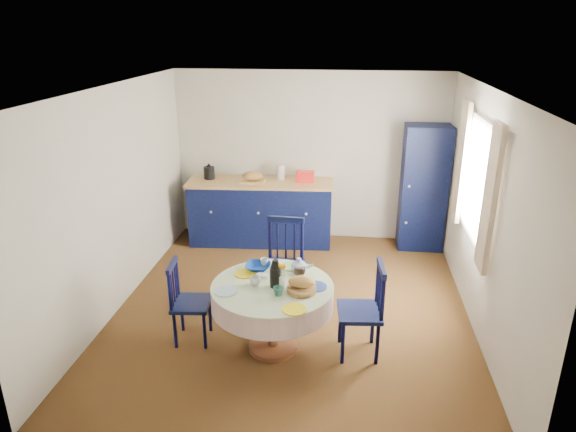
{
  "coord_description": "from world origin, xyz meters",
  "views": [
    {
      "loc": [
        0.58,
        -5.19,
        3.1
      ],
      "look_at": [
        -0.08,
        0.2,
        1.07
      ],
      "focal_mm": 32.0,
      "sensor_mm": 36.0,
      "label": 1
    }
  ],
  "objects_px": {
    "chair_far": "(284,263)",
    "cobalt_bowl": "(258,267)",
    "dining_table": "(274,296)",
    "chair_right": "(364,310)",
    "mug_d": "(264,262)",
    "kitchen_counter": "(261,211)",
    "mug_b": "(278,291)",
    "pantry_cabinet": "(424,188)",
    "mug_a": "(255,281)",
    "chair_left": "(188,301)",
    "mug_c": "(300,271)"
  },
  "relations": [
    {
      "from": "chair_far",
      "to": "cobalt_bowl",
      "type": "height_order",
      "value": "chair_far"
    },
    {
      "from": "dining_table",
      "to": "chair_right",
      "type": "relative_size",
      "value": 1.23
    },
    {
      "from": "chair_far",
      "to": "mug_d",
      "type": "height_order",
      "value": "chair_far"
    },
    {
      "from": "kitchen_counter",
      "to": "mug_b",
      "type": "xyz_separation_m",
      "value": [
        0.67,
        -2.9,
        0.28
      ]
    },
    {
      "from": "dining_table",
      "to": "mug_b",
      "type": "bearing_deg",
      "value": -68.64
    },
    {
      "from": "chair_right",
      "to": "pantry_cabinet",
      "type": "bearing_deg",
      "value": 157.21
    },
    {
      "from": "pantry_cabinet",
      "to": "kitchen_counter",
      "type": "bearing_deg",
      "value": -178.45
    },
    {
      "from": "mug_a",
      "to": "mug_b",
      "type": "distance_m",
      "value": 0.31
    },
    {
      "from": "pantry_cabinet",
      "to": "mug_d",
      "type": "distance_m",
      "value": 3.07
    },
    {
      "from": "pantry_cabinet",
      "to": "dining_table",
      "type": "xyz_separation_m",
      "value": [
        -1.75,
        -2.81,
        -0.3
      ]
    },
    {
      "from": "cobalt_bowl",
      "to": "mug_b",
      "type": "bearing_deg",
      "value": -60.97
    },
    {
      "from": "chair_right",
      "to": "kitchen_counter",
      "type": "bearing_deg",
      "value": -156.41
    },
    {
      "from": "dining_table",
      "to": "chair_left",
      "type": "relative_size",
      "value": 1.36
    },
    {
      "from": "mug_a",
      "to": "cobalt_bowl",
      "type": "xyz_separation_m",
      "value": [
        -0.03,
        0.33,
        -0.01
      ]
    },
    {
      "from": "chair_left",
      "to": "cobalt_bowl",
      "type": "height_order",
      "value": "chair_left"
    },
    {
      "from": "chair_left",
      "to": "mug_b",
      "type": "height_order",
      "value": "chair_left"
    },
    {
      "from": "chair_right",
      "to": "mug_d",
      "type": "relative_size",
      "value": 11.05
    },
    {
      "from": "mug_c",
      "to": "mug_d",
      "type": "height_order",
      "value": "mug_c"
    },
    {
      "from": "mug_b",
      "to": "mug_c",
      "type": "xyz_separation_m",
      "value": [
        0.16,
        0.43,
        0.0
      ]
    },
    {
      "from": "mug_d",
      "to": "cobalt_bowl",
      "type": "xyz_separation_m",
      "value": [
        -0.05,
        -0.1,
        -0.01
      ]
    },
    {
      "from": "pantry_cabinet",
      "to": "dining_table",
      "type": "height_order",
      "value": "pantry_cabinet"
    },
    {
      "from": "chair_right",
      "to": "mug_d",
      "type": "xyz_separation_m",
      "value": [
        -1.04,
        0.38,
        0.27
      ]
    },
    {
      "from": "mug_b",
      "to": "cobalt_bowl",
      "type": "bearing_deg",
      "value": 119.03
    },
    {
      "from": "chair_far",
      "to": "dining_table",
      "type": "bearing_deg",
      "value": -86.7
    },
    {
      "from": "kitchen_counter",
      "to": "chair_right",
      "type": "relative_size",
      "value": 2.23
    },
    {
      "from": "chair_far",
      "to": "kitchen_counter",
      "type": "bearing_deg",
      "value": 110.0
    },
    {
      "from": "kitchen_counter",
      "to": "cobalt_bowl",
      "type": "relative_size",
      "value": 8.43
    },
    {
      "from": "dining_table",
      "to": "chair_far",
      "type": "xyz_separation_m",
      "value": [
        -0.02,
        0.89,
        -0.08
      ]
    },
    {
      "from": "pantry_cabinet",
      "to": "mug_d",
      "type": "height_order",
      "value": "pantry_cabinet"
    },
    {
      "from": "kitchen_counter",
      "to": "cobalt_bowl",
      "type": "height_order",
      "value": "kitchen_counter"
    },
    {
      "from": "dining_table",
      "to": "chair_left",
      "type": "bearing_deg",
      "value": 176.08
    },
    {
      "from": "mug_a",
      "to": "mug_c",
      "type": "height_order",
      "value": "mug_c"
    },
    {
      "from": "chair_far",
      "to": "mug_d",
      "type": "distance_m",
      "value": 0.55
    },
    {
      "from": "chair_left",
      "to": "mug_a",
      "type": "relative_size",
      "value": 8.08
    },
    {
      "from": "chair_left",
      "to": "dining_table",
      "type": "bearing_deg",
      "value": -99.39
    },
    {
      "from": "kitchen_counter",
      "to": "mug_c",
      "type": "relative_size",
      "value": 17.82
    },
    {
      "from": "cobalt_bowl",
      "to": "mug_c",
      "type": "bearing_deg",
      "value": -10.2
    },
    {
      "from": "kitchen_counter",
      "to": "chair_right",
      "type": "height_order",
      "value": "kitchen_counter"
    },
    {
      "from": "chair_left",
      "to": "mug_d",
      "type": "height_order",
      "value": "chair_left"
    },
    {
      "from": "chair_right",
      "to": "cobalt_bowl",
      "type": "distance_m",
      "value": 1.15
    },
    {
      "from": "mug_b",
      "to": "mug_d",
      "type": "height_order",
      "value": "mug_b"
    },
    {
      "from": "kitchen_counter",
      "to": "chair_far",
      "type": "bearing_deg",
      "value": -75.96
    },
    {
      "from": "kitchen_counter",
      "to": "cobalt_bowl",
      "type": "bearing_deg",
      "value": -84.42
    },
    {
      "from": "dining_table",
      "to": "kitchen_counter",
      "type": "bearing_deg",
      "value": 102.43
    },
    {
      "from": "mug_c",
      "to": "cobalt_bowl",
      "type": "bearing_deg",
      "value": 169.8
    },
    {
      "from": "pantry_cabinet",
      "to": "chair_left",
      "type": "xyz_separation_m",
      "value": [
        -2.65,
        -2.75,
        -0.46
      ]
    },
    {
      "from": "chair_left",
      "to": "mug_d",
      "type": "distance_m",
      "value": 0.88
    },
    {
      "from": "chair_right",
      "to": "mug_b",
      "type": "relative_size",
      "value": 10.41
    },
    {
      "from": "chair_left",
      "to": "cobalt_bowl",
      "type": "distance_m",
      "value": 0.8
    },
    {
      "from": "dining_table",
      "to": "mug_c",
      "type": "xyz_separation_m",
      "value": [
        0.23,
        0.24,
        0.17
      ]
    }
  ]
}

